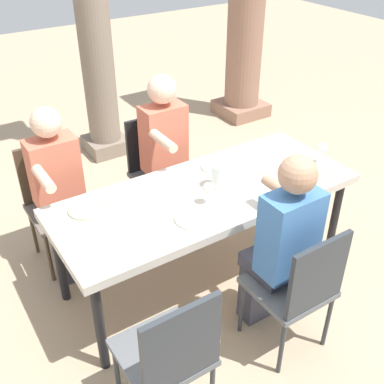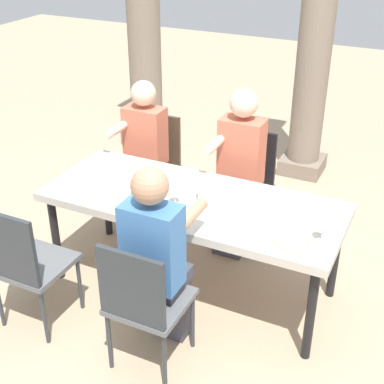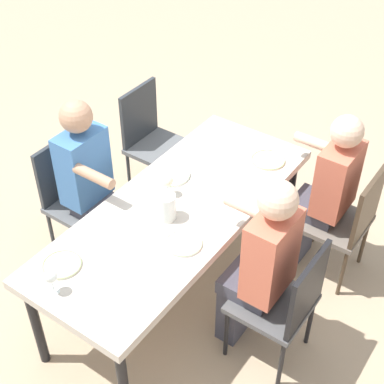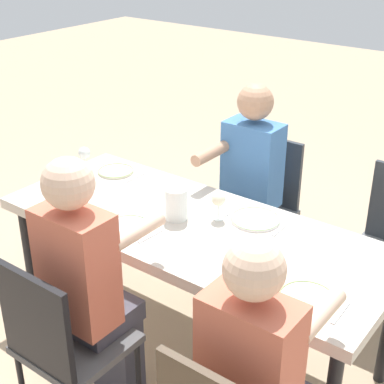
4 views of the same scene
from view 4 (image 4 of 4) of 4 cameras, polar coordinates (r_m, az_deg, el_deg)
The scene contains 22 objects.
ground_plane at distance 3.40m, azimuth 0.10°, elevation -14.36°, with size 16.00×16.00×0.00m, color tan.
dining_table at distance 3.00m, azimuth 0.11°, elevation -4.25°, with size 2.09×0.84×0.75m.
chair_mid_north at distance 2.65m, azimuth -12.84°, elevation -14.11°, with size 0.44×0.44×0.92m.
chair_mid_south at distance 3.74m, azimuth 6.83°, elevation -0.82°, with size 0.44×0.44×0.92m.
diner_woman_green at distance 3.51m, azimuth 5.33°, elevation 0.77°, with size 0.35×0.50×1.32m.
diner_man_white at distance 2.21m, azimuth 6.54°, elevation -17.51°, with size 0.35×0.49×1.28m.
diner_guest_third at distance 2.62m, azimuth -10.10°, elevation -8.77°, with size 0.35×0.50×1.34m.
plate_0 at distance 2.47m, azimuth 11.31°, elevation -10.22°, with size 0.23×0.23×0.02m.
fork_0 at distance 2.43m, azimuth 14.51°, elevation -11.48°, with size 0.02×0.17×0.01m, color silver.
spoon_0 at distance 2.53m, azimuth 8.24°, elevation -9.20°, with size 0.02×0.17×0.01m, color silver.
plate_1 at distance 3.01m, azimuth 6.31°, elevation -2.69°, with size 0.26×0.26×0.02m.
wine_glass_1 at distance 2.97m, azimuth 2.64°, elevation -0.79°, with size 0.08×0.08×0.15m.
fork_1 at distance 2.95m, azimuth 8.79°, elevation -3.62°, with size 0.02×0.17×0.01m, color silver.
spoon_1 at distance 3.08m, azimuth 3.93°, elevation -1.99°, with size 0.02×0.17×0.01m, color silver.
plate_2 at distance 2.95m, azimuth -6.30°, elevation -3.36°, with size 0.22×0.22×0.02m.
fork_2 at distance 2.86m, azimuth -4.08°, elevation -4.36°, with size 0.02×0.17×0.01m, color silver.
spoon_2 at distance 3.05m, azimuth -8.37°, elevation -2.60°, with size 0.02×0.17×0.01m, color silver.
plate_3 at distance 3.58m, azimuth -7.55°, elevation 2.06°, with size 0.22×0.22×0.02m.
wine_glass_3 at distance 3.58m, azimuth -10.61°, elevation 3.75°, with size 0.07×0.07×0.16m.
fork_3 at distance 3.48m, azimuth -5.77°, elevation 1.38°, with size 0.02×0.17×0.01m, color silver.
spoon_3 at distance 3.68m, azimuth -9.23°, elevation 2.55°, with size 0.02×0.17×0.01m, color silver.
water_pitcher at distance 2.99m, azimuth -1.52°, elevation -1.27°, with size 0.12×0.12×0.17m.
Camera 4 is at (-1.55, 2.07, 2.20)m, focal length 53.87 mm.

